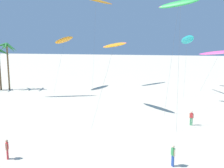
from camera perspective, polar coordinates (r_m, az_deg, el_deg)
name	(u,v)px	position (r m, az deg, el deg)	size (l,w,h in m)	color
palm_tree_2	(7,50)	(54.87, -21.16, 6.61)	(4.61, 4.59, 8.94)	brown
flying_kite_0	(187,40)	(49.80, 15.43, 8.89)	(2.36, 6.86, 10.61)	#19B2B7
flying_kite_4	(179,4)	(40.91, 13.76, 16.01)	(5.74, 7.82, 15.49)	green
flying_kite_5	(114,45)	(36.96, 0.44, 8.13)	(4.68, 11.50, 9.58)	orange
flying_kite_6	(220,52)	(56.59, 21.65, 6.17)	(7.68, 6.54, 7.96)	#EA5193
flying_kite_8	(64,40)	(53.46, -9.92, 9.07)	(2.58, 7.76, 10.47)	orange
flying_kite_9	(96,0)	(57.09, -3.36, 17.06)	(6.60, 7.44, 18.10)	orange
person_foreground_walker	(7,149)	(24.57, -21.06, -12.48)	(0.30, 0.48, 1.67)	red
person_mid_field	(191,117)	(32.52, 16.25, -6.72)	(0.50, 0.25, 1.68)	#338E56
person_far_watcher	(173,155)	(22.33, 12.62, -14.22)	(0.32, 0.46, 1.74)	#284CA3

